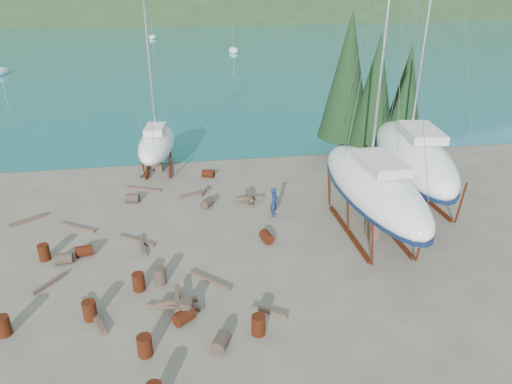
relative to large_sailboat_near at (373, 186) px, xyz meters
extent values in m
plane|color=#5E554A|center=(-8.35, -1.74, -2.96)|extent=(600.00, 600.00, 0.00)
plane|color=#1B7587|center=(-8.35, 313.26, -2.95)|extent=(700.00, 700.00, 0.00)
ellipsoid|color=#213319|center=(-8.35, 318.26, -2.96)|extent=(800.00, 360.00, 110.00)
cube|color=beige|center=(-68.35, 188.26, -0.96)|extent=(6.00, 5.00, 4.00)
cube|color=#A54C2D|center=(-68.35, 188.26, 1.84)|extent=(6.60, 5.60, 1.60)
cube|color=beige|center=(-28.35, 188.26, -0.96)|extent=(6.00, 5.00, 4.00)
cube|color=#A54C2D|center=(-28.35, 188.26, 1.84)|extent=(6.60, 5.60, 1.60)
cube|color=beige|center=(21.65, 188.26, -0.96)|extent=(6.00, 5.00, 4.00)
cube|color=#A54C2D|center=(21.65, 188.26, 1.84)|extent=(6.60, 5.60, 1.60)
cylinder|color=black|center=(4.15, 10.26, -2.16)|extent=(0.36, 0.36, 1.60)
cone|color=black|center=(4.15, 10.26, 2.84)|extent=(3.60, 3.60, 8.40)
cylinder|color=black|center=(5.65, 8.26, -2.28)|extent=(0.36, 0.36, 1.36)
cone|color=black|center=(5.65, 8.26, 1.97)|extent=(3.06, 3.06, 7.14)
cylinder|color=black|center=(2.65, 12.26, -2.04)|extent=(0.36, 0.36, 1.84)
cone|color=black|center=(2.65, 12.26, 3.71)|extent=(4.14, 4.14, 9.66)
cylinder|color=black|center=(7.15, 11.26, -2.24)|extent=(0.36, 0.36, 1.44)
cone|color=black|center=(7.15, 11.26, 2.26)|extent=(3.24, 3.24, 7.56)
ellipsoid|color=white|center=(-38.35, 58.26, -2.58)|extent=(2.00, 5.00, 1.40)
ellipsoid|color=white|center=(1.65, 78.26, -2.58)|extent=(2.00, 5.00, 1.40)
cylinder|color=silver|center=(1.65, 78.26, 0.27)|extent=(0.08, 0.08, 5.00)
ellipsoid|color=white|center=(-16.35, 108.26, -2.58)|extent=(2.00, 5.00, 1.40)
cylinder|color=silver|center=(-16.35, 108.26, 0.27)|extent=(0.08, 0.08, 5.00)
ellipsoid|color=white|center=(0.00, 0.02, -0.04)|extent=(3.64, 11.73, 2.72)
cube|color=#0B1C3B|center=(0.00, -0.56, -0.95)|extent=(0.29, 2.10, 1.00)
cube|color=silver|center=(0.00, -0.56, 1.57)|extent=(1.94, 3.54, 0.50)
cylinder|color=silver|center=(0.00, 0.60, 8.41)|extent=(0.14, 0.14, 13.99)
cube|color=#602B10|center=(-1.19, 0.02, -2.86)|extent=(0.18, 6.41, 0.20)
cube|color=#602B10|center=(1.19, 0.02, -2.86)|extent=(0.18, 6.41, 0.20)
cube|color=brown|center=(0.00, -0.56, -2.43)|extent=(0.50, 0.80, 1.05)
ellipsoid|color=white|center=(4.20, 3.70, 0.21)|extent=(5.70, 12.87, 2.94)
cube|color=#0B1C3B|center=(4.20, 3.08, -0.81)|extent=(0.63, 2.25, 1.00)
cube|color=silver|center=(4.20, 3.08, 1.93)|extent=(2.60, 4.02, 0.50)
cylinder|color=silver|center=(4.20, 4.32, 9.23)|extent=(0.14, 0.14, 14.92)
cube|color=#602B10|center=(2.94, 3.70, -2.86)|extent=(0.18, 6.84, 0.20)
cube|color=#602B10|center=(5.47, 3.70, -2.86)|extent=(0.18, 6.84, 0.20)
cube|color=brown|center=(4.20, 3.08, -2.36)|extent=(0.50, 0.80, 1.19)
ellipsoid|color=white|center=(-12.23, 12.26, -0.93)|extent=(3.37, 8.12, 2.03)
cube|color=#0B1C3B|center=(-12.23, 11.87, -1.49)|extent=(0.41, 1.44, 1.00)
cube|color=silver|center=(-12.23, 11.87, 0.33)|extent=(1.63, 2.51, 0.50)
cylinder|color=silver|center=(-12.23, 12.66, 4.91)|extent=(0.14, 0.14, 9.46)
cube|color=#602B10|center=(-13.10, 12.26, -2.86)|extent=(0.18, 4.34, 0.20)
cube|color=#602B10|center=(-11.37, 12.26, -2.86)|extent=(0.18, 4.34, 0.20)
cube|color=brown|center=(-12.23, 11.87, -2.70)|extent=(0.50, 0.80, 0.51)
imported|color=navy|center=(-4.96, 2.92, -2.01)|extent=(0.72, 0.82, 1.90)
cylinder|color=#602B10|center=(-17.98, -5.61, -2.52)|extent=(0.58, 0.58, 0.88)
cylinder|color=#2D2823|center=(-9.29, -7.81, -2.67)|extent=(0.90, 1.04, 0.58)
cylinder|color=#602B10|center=(-15.80, 0.10, -2.67)|extent=(0.97, 0.74, 0.58)
cylinder|color=#602B10|center=(-8.55, 9.86, -2.67)|extent=(1.03, 0.86, 0.58)
cylinder|color=#602B10|center=(-6.00, -0.06, -2.67)|extent=(0.73, 0.97, 0.58)
cylinder|color=#602B10|center=(-7.71, -7.28, -2.52)|extent=(0.58, 0.58, 0.88)
cylinder|color=#602B10|center=(-17.75, 0.03, -2.52)|extent=(0.58, 0.58, 0.88)
cylinder|color=#2D2823|center=(-13.78, 6.39, -2.67)|extent=(0.99, 0.77, 0.58)
cylinder|color=#602B10|center=(-14.66, -5.18, -2.52)|extent=(0.58, 0.58, 0.88)
cylinder|color=#2D2823|center=(-8.95, 4.88, -2.67)|extent=(0.98, 1.05, 0.58)
cylinder|color=#602B10|center=(-10.69, -6.08, -2.67)|extent=(1.05, 0.99, 0.58)
cylinder|color=#602B10|center=(-12.22, -7.71, -2.52)|extent=(0.58, 0.58, 0.88)
cylinder|color=#602B10|center=(-12.73, -3.43, -2.52)|extent=(0.58, 0.58, 0.88)
cylinder|color=#2D2823|center=(-16.69, -0.50, -2.67)|extent=(0.90, 0.61, 0.58)
cylinder|color=#2D2823|center=(-11.75, -3.09, -2.52)|extent=(0.58, 0.58, 0.88)
cylinder|color=#2D2823|center=(-10.59, -5.78, -2.52)|extent=(0.58, 0.58, 0.88)
cube|color=brown|center=(-13.23, 8.30, -2.89)|extent=(2.51, 1.14, 0.14)
cube|color=brown|center=(-19.84, 4.68, -2.86)|extent=(1.88, 1.41, 0.19)
cube|color=brown|center=(-11.10, -5.08, -2.88)|extent=(2.52, 0.88, 0.15)
cube|color=brown|center=(-9.39, -3.33, -2.88)|extent=(1.89, 1.87, 0.16)
cube|color=brown|center=(-8.99, 7.15, -2.86)|extent=(0.79, 1.55, 0.19)
cube|color=brown|center=(-7.00, -6.09, -2.87)|extent=(1.50, 1.07, 0.17)
cube|color=brown|center=(-12.81, 0.52, -2.86)|extent=(0.58, 2.14, 0.19)
cube|color=brown|center=(-12.93, 11.43, -2.88)|extent=(1.45, 2.09, 0.15)
cube|color=brown|center=(-9.67, 6.97, -2.88)|extent=(2.20, 1.16, 0.16)
cube|color=brown|center=(-13.17, 1.13, -2.88)|extent=(2.07, 1.54, 0.15)
cube|color=brown|center=(-17.00, -2.32, -2.87)|extent=(1.31, 1.69, 0.17)
cube|color=brown|center=(-16.73, 3.28, -2.88)|extent=(2.27, 1.52, 0.15)
cube|color=brown|center=(-14.56, -5.09, -2.84)|extent=(1.44, 2.59, 0.23)
cube|color=brown|center=(-10.97, -5.00, -2.86)|extent=(0.20, 1.80, 0.20)
cube|color=brown|center=(-10.97, -5.00, -2.66)|extent=(1.80, 0.20, 0.20)
cube|color=brown|center=(-10.97, -5.00, -2.46)|extent=(0.20, 1.80, 0.20)
cube|color=brown|center=(-6.19, 5.14, -2.86)|extent=(0.20, 1.80, 0.20)
cube|color=brown|center=(-6.19, 5.14, -2.66)|extent=(1.80, 0.20, 0.20)
cube|color=brown|center=(-6.19, 5.14, -2.46)|extent=(0.20, 1.80, 0.20)
camera|label=1|loc=(-10.23, -21.74, 10.14)|focal=32.00mm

